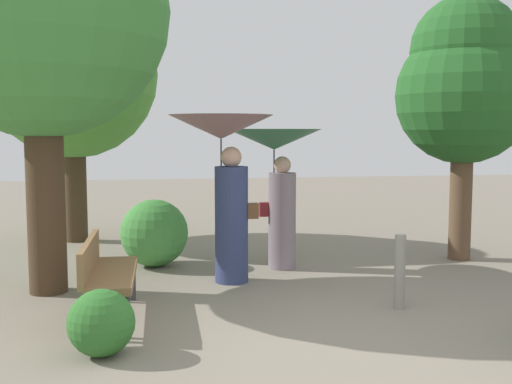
% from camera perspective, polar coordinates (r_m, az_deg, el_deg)
% --- Properties ---
extents(ground_plane, '(40.00, 40.00, 0.00)m').
position_cam_1_polar(ground_plane, '(5.84, 5.08, -13.85)').
color(ground_plane, gray).
extents(person_left, '(1.33, 1.33, 2.15)m').
position_cam_1_polar(person_left, '(7.86, -2.91, 2.96)').
color(person_left, navy).
rests_on(person_left, ground).
extents(person_right, '(1.33, 1.33, 1.98)m').
position_cam_1_polar(person_right, '(8.66, 1.91, 2.68)').
color(person_right, gray).
rests_on(person_right, ground).
extents(park_bench, '(0.51, 1.51, 0.83)m').
position_cam_1_polar(park_bench, '(6.61, -13.81, -7.05)').
color(park_bench, '#38383D').
rests_on(park_bench, ground).
extents(tree_near_left, '(2.94, 2.94, 4.91)m').
position_cam_1_polar(tree_near_left, '(11.35, -16.70, 11.72)').
color(tree_near_left, '#42301E').
rests_on(tree_near_left, ground).
extents(tree_near_right, '(2.03, 2.03, 3.95)m').
position_cam_1_polar(tree_near_right, '(9.79, 18.75, 9.59)').
color(tree_near_right, brown).
rests_on(tree_near_right, ground).
extents(bush_path_left, '(0.59, 0.59, 0.59)m').
position_cam_1_polar(bush_path_left, '(5.61, -14.14, -11.67)').
color(bush_path_left, '#2D6B28').
rests_on(bush_path_left, ground).
extents(bush_path_right, '(0.97, 0.97, 0.97)m').
position_cam_1_polar(bush_path_right, '(8.99, -9.40, -3.77)').
color(bush_path_right, '#428C3D').
rests_on(bush_path_right, ground).
extents(path_marker_post, '(0.12, 0.12, 0.82)m').
position_cam_1_polar(path_marker_post, '(6.98, 13.17, -7.20)').
color(path_marker_post, gray).
rests_on(path_marker_post, ground).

